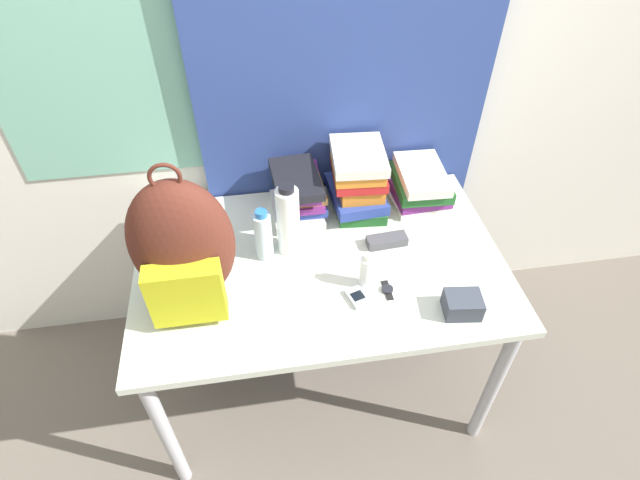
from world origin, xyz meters
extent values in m
plane|color=#665B51|center=(0.00, 0.00, 0.00)|extent=(12.00, 12.00, 0.00)
cube|color=silver|center=(0.00, 0.94, 1.25)|extent=(6.00, 0.05, 2.50)
cube|color=#75B299|center=(-0.53, 0.91, 1.30)|extent=(1.10, 0.01, 0.80)
cube|color=navy|center=(0.17, 0.88, 1.25)|extent=(1.13, 0.04, 2.50)
cube|color=beige|center=(0.00, 0.43, 0.76)|extent=(1.33, 0.85, 0.03)
cylinder|color=#B2B2B7|center=(-0.61, 0.06, 0.37)|extent=(0.05, 0.05, 0.75)
cylinder|color=#B2B2B7|center=(0.61, 0.06, 0.37)|extent=(0.05, 0.05, 0.75)
cylinder|color=#B2B2B7|center=(-0.61, 0.80, 0.37)|extent=(0.05, 0.05, 0.75)
cylinder|color=#B2B2B7|center=(0.61, 0.80, 0.37)|extent=(0.05, 0.05, 0.75)
ellipsoid|color=#512319|center=(-0.44, 0.34, 1.01)|extent=(0.32, 0.20, 0.47)
cube|color=#B2AD19|center=(-0.44, 0.21, 0.92)|extent=(0.23, 0.07, 0.21)
torus|color=#512319|center=(-0.44, 0.34, 1.26)|extent=(0.09, 0.01, 0.09)
cube|color=silver|center=(-0.05, 0.70, 0.79)|extent=(0.20, 0.25, 0.04)
cube|color=navy|center=(-0.03, 0.71, 0.83)|extent=(0.19, 0.21, 0.03)
cube|color=#6B2370|center=(-0.03, 0.70, 0.86)|extent=(0.16, 0.21, 0.03)
cube|color=olive|center=(-0.03, 0.71, 0.89)|extent=(0.18, 0.21, 0.03)
cube|color=#6B2370|center=(-0.04, 0.71, 0.92)|extent=(0.17, 0.27, 0.03)
cube|color=black|center=(-0.05, 0.69, 0.95)|extent=(0.19, 0.28, 0.04)
cube|color=#1E5623|center=(0.20, 0.70, 0.80)|extent=(0.20, 0.27, 0.04)
cube|color=navy|center=(0.19, 0.70, 0.84)|extent=(0.22, 0.28, 0.04)
cube|color=orange|center=(0.20, 0.71, 0.89)|extent=(0.17, 0.23, 0.06)
cube|color=red|center=(0.19, 0.70, 0.94)|extent=(0.21, 0.24, 0.04)
cube|color=orange|center=(0.19, 0.70, 0.98)|extent=(0.20, 0.24, 0.04)
cube|color=silver|center=(0.19, 0.71, 1.02)|extent=(0.22, 0.27, 0.04)
cube|color=silver|center=(0.44, 0.70, 0.79)|extent=(0.23, 0.24, 0.03)
cube|color=#6B2370|center=(0.45, 0.71, 0.82)|extent=(0.22, 0.24, 0.04)
cube|color=#1E5623|center=(0.45, 0.71, 0.87)|extent=(0.22, 0.27, 0.05)
cube|color=silver|center=(0.45, 0.70, 0.91)|extent=(0.19, 0.28, 0.04)
cylinder|color=silver|center=(-0.19, 0.48, 0.87)|extent=(0.06, 0.06, 0.19)
cylinder|color=#286BB7|center=(-0.19, 0.48, 0.98)|extent=(0.04, 0.04, 0.02)
cylinder|color=white|center=(-0.10, 0.50, 0.91)|extent=(0.08, 0.08, 0.27)
cylinder|color=black|center=(-0.10, 0.50, 1.06)|extent=(0.05, 0.05, 0.02)
cylinder|color=white|center=(0.14, 0.28, 0.84)|extent=(0.05, 0.05, 0.13)
cylinder|color=white|center=(0.14, 0.28, 0.91)|extent=(0.03, 0.03, 0.02)
cube|color=#B7BCC6|center=(0.10, 0.23, 0.78)|extent=(0.08, 0.10, 0.02)
cube|color=black|center=(0.10, 0.23, 0.79)|extent=(0.05, 0.05, 0.00)
cube|color=#47474C|center=(0.26, 0.47, 0.79)|extent=(0.15, 0.07, 0.04)
cube|color=#383D47|center=(0.42, 0.12, 0.81)|extent=(0.13, 0.11, 0.07)
cube|color=black|center=(0.20, 0.25, 0.78)|extent=(0.02, 0.09, 0.00)
cylinder|color=#232328|center=(0.20, 0.25, 0.78)|extent=(0.04, 0.04, 0.01)
camera|label=1|loc=(-0.20, -0.82, 2.08)|focal=28.00mm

